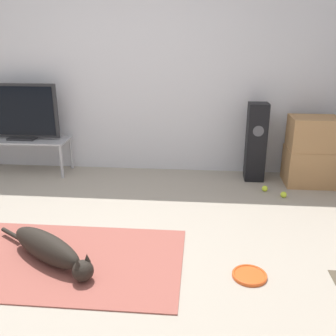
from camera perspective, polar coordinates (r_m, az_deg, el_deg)
name	(u,v)px	position (r m, az deg, el deg)	size (l,w,h in m)	color
ground_plane	(90,253)	(3.14, -11.83, -12.62)	(12.00, 12.00, 0.00)	#9E9384
wall_back	(132,69)	(4.73, -5.56, 14.85)	(8.00, 0.06, 2.55)	silver
area_rug	(61,260)	(3.11, -16.06, -13.26)	(1.89, 1.07, 0.01)	#934C42
dog	(49,249)	(3.04, -17.64, -11.68)	(0.98, 0.67, 0.22)	black
frisbee	(250,275)	(2.87, 12.31, -15.66)	(0.25, 0.25, 0.03)	#DB511E
cardboard_box_lower	(310,166)	(4.67, 20.87, 0.23)	(0.58, 0.43, 0.42)	#A87A4C
cardboard_box_upper	(313,133)	(4.55, 21.27, 4.93)	(0.53, 0.40, 0.37)	#A87A4C
floor_speaker	(256,142)	(4.55, 13.25, 3.84)	(0.23, 0.23, 0.93)	black
tv_stand	(24,143)	(5.04, -21.15, 3.59)	(1.13, 0.42, 0.43)	#A8A8AD
tv	(20,112)	(4.96, -21.67, 7.89)	(0.95, 0.20, 0.68)	#232326
tennis_ball_by_boxes	(265,189)	(4.34, 14.53, -3.04)	(0.07, 0.07, 0.07)	#C6E033
tennis_ball_near_speaker	(284,195)	(4.23, 17.19, -3.89)	(0.07, 0.07, 0.07)	#C6E033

